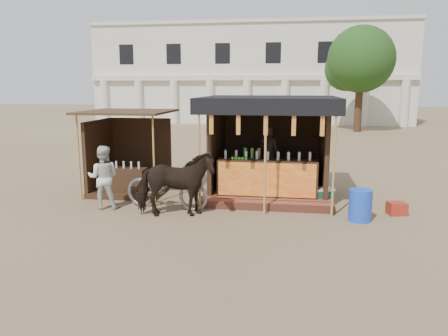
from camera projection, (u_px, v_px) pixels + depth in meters
name	position (u px, v px, depth m)	size (l,w,h in m)	color
ground	(212.00, 233.00, 9.27)	(120.00, 120.00, 0.00)	#846B4C
main_stall	(269.00, 160.00, 12.19)	(3.60, 3.61, 2.78)	#994732
secondary_stall	(126.00, 163.00, 12.74)	(2.40, 2.40, 2.38)	#3A2415
cow	(175.00, 184.00, 10.27)	(0.85, 1.88, 1.58)	black
motorbike	(167.00, 186.00, 11.00)	(0.77, 2.22, 1.16)	gray
bystander	(103.00, 177.00, 10.98)	(0.78, 0.61, 1.60)	silver
blue_barrel	(360.00, 205.00, 10.02)	(0.52, 0.52, 0.74)	blue
red_crate	(397.00, 208.00, 10.55)	(0.42, 0.36, 0.30)	maroon
cooler	(320.00, 196.00, 11.39)	(0.76, 0.65, 0.46)	#16653E
background_building	(251.00, 75.00, 37.91)	(26.00, 7.45, 8.18)	silver
tree	(358.00, 62.00, 29.03)	(4.50, 4.40, 7.00)	#382314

